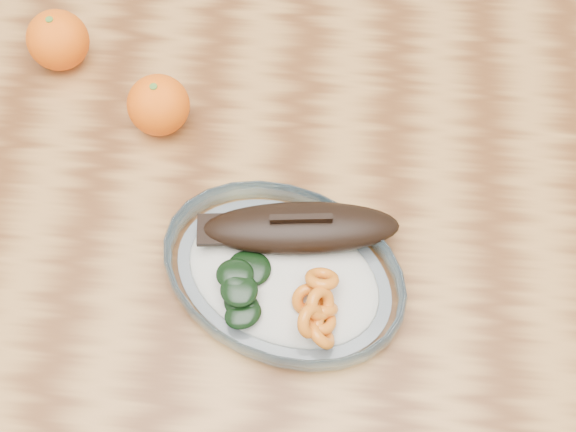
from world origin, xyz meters
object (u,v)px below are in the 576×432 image
(plated_meal, at_px, (284,271))
(orange_left, at_px, (58,40))
(orange_right, at_px, (158,105))
(dining_table, at_px, (194,288))

(plated_meal, distance_m, orange_left, 0.37)
(plated_meal, bearing_deg, orange_right, 150.92)
(orange_left, height_order, orange_right, orange_left)
(dining_table, distance_m, orange_left, 0.32)
(dining_table, xyz_separation_m, orange_right, (-0.04, 0.15, 0.13))
(plated_meal, xyz_separation_m, orange_right, (-0.15, 0.17, 0.02))
(dining_table, relative_size, orange_left, 17.42)
(plated_meal, bearing_deg, dining_table, -169.55)
(dining_table, distance_m, orange_right, 0.21)
(plated_meal, height_order, orange_right, plated_meal)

